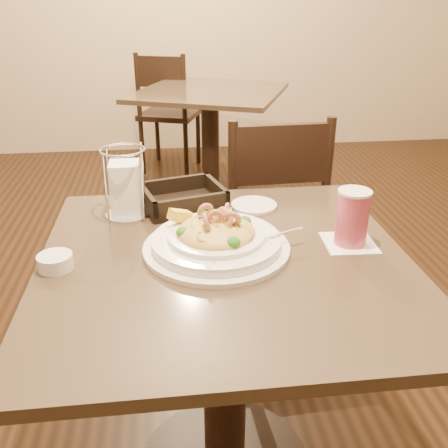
{
  "coord_description": "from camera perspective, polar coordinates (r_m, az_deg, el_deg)",
  "views": [
    {
      "loc": [
        -0.13,
        -1.06,
        1.34
      ],
      "look_at": [
        0.0,
        0.02,
        0.83
      ],
      "focal_mm": 40.0,
      "sensor_mm": 36.0,
      "label": 1
    }
  ],
  "objects": [
    {
      "name": "background_table",
      "position": [
        3.43,
        -1.6,
        11.15
      ],
      "size": [
        1.17,
        1.17,
        0.75
      ],
      "rotation": [
        0.0,
        0.0,
        -0.39
      ],
      "color": "black",
      "rests_on": "ground"
    },
    {
      "name": "dining_chair_far",
      "position": [
        4.02,
        -6.48,
        12.88
      ],
      "size": [
        0.54,
        0.54,
        0.93
      ],
      "rotation": [
        0.0,
        0.0,
        2.8
      ],
      "color": "black",
      "rests_on": "ground"
    },
    {
      "name": "side_plate",
      "position": [
        1.51,
        3.45,
        2.16
      ],
      "size": [
        0.14,
        0.14,
        0.01
      ],
      "primitive_type": "cylinder",
      "rotation": [
        0.0,
        0.0,
        0.01
      ],
      "color": "white",
      "rests_on": "main_table"
    },
    {
      "name": "dining_chair_near",
      "position": [
        2.07,
        5.26,
        0.96
      ],
      "size": [
        0.44,
        0.44,
        0.93
      ],
      "rotation": [
        0.0,
        0.0,
        3.18
      ],
      "color": "black",
      "rests_on": "ground"
    },
    {
      "name": "pasta_bowl",
      "position": [
        1.24,
        -0.89,
        -1.64
      ],
      "size": [
        0.41,
        0.37,
        0.12
      ],
      "rotation": [
        0.0,
        0.0,
        0.19
      ],
      "color": "white",
      "rests_on": "main_table"
    },
    {
      "name": "napkin_caddy",
      "position": [
        1.44,
        -11.18,
        4.11
      ],
      "size": [
        0.13,
        0.13,
        0.2
      ],
      "rotation": [
        0.0,
        0.0,
        -0.0
      ],
      "color": "silver",
      "rests_on": "main_table"
    },
    {
      "name": "bread_basket",
      "position": [
        1.5,
        -4.71,
        2.77
      ],
      "size": [
        0.27,
        0.24,
        0.06
      ],
      "rotation": [
        0.0,
        0.0,
        0.27
      ],
      "color": "black",
      "rests_on": "main_table"
    },
    {
      "name": "butter_ramekin",
      "position": [
        1.23,
        -18.72,
        -4.12
      ],
      "size": [
        0.1,
        0.1,
        0.04
      ],
      "primitive_type": "cylinder",
      "rotation": [
        0.0,
        0.0,
        -0.22
      ],
      "color": "white",
      "rests_on": "main_table"
    },
    {
      "name": "main_table",
      "position": [
        1.35,
        0.1,
        -12.6
      ],
      "size": [
        0.9,
        0.9,
        0.75
      ],
      "color": "black",
      "rests_on": "ground"
    },
    {
      "name": "drink_glass",
      "position": [
        1.3,
        14.43,
        0.67
      ],
      "size": [
        0.14,
        0.14,
        0.15
      ],
      "rotation": [
        0.0,
        0.0,
        -0.05
      ],
      "color": "white",
      "rests_on": "main_table"
    }
  ]
}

